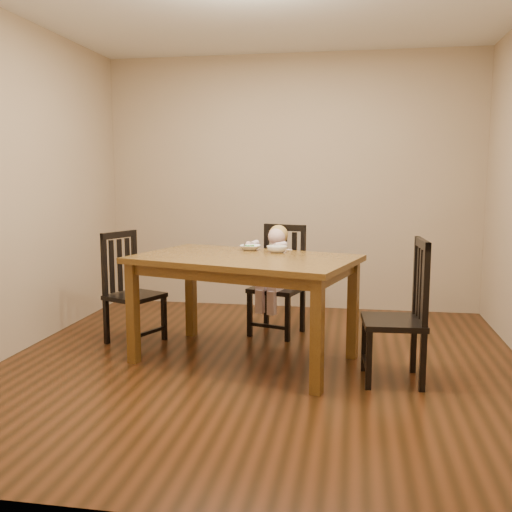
% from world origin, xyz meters
% --- Properties ---
extents(room, '(4.01, 4.01, 2.71)m').
position_xyz_m(room, '(0.00, 0.00, 1.35)').
color(room, '#45220E').
rests_on(room, ground).
extents(dining_table, '(1.85, 1.40, 0.82)m').
position_xyz_m(dining_table, '(-0.14, 0.09, 0.73)').
color(dining_table, '#462D10').
rests_on(dining_table, room).
extents(chair_child, '(0.53, 0.51, 0.99)m').
position_xyz_m(chair_child, '(0.02, 0.92, 0.47)').
color(chair_child, black).
rests_on(chair_child, room).
extents(chair_left, '(0.52, 0.53, 0.96)m').
position_xyz_m(chair_left, '(-1.21, 0.45, 0.46)').
color(chair_left, black).
rests_on(chair_left, room).
extents(chair_right, '(0.44, 0.46, 1.01)m').
position_xyz_m(chair_right, '(1.02, -0.17, 0.48)').
color(chair_right, black).
rests_on(chair_right, room).
extents(toddler, '(0.40, 0.45, 0.52)m').
position_xyz_m(toddler, '(0.01, 0.88, 0.61)').
color(toddler, silver).
rests_on(toddler, chair_child).
extents(bowl_peas, '(0.17, 0.17, 0.04)m').
position_xyz_m(bowl_peas, '(-0.16, 0.46, 0.84)').
color(bowl_peas, white).
rests_on(bowl_peas, dining_table).
extents(bowl_veg, '(0.17, 0.17, 0.05)m').
position_xyz_m(bowl_veg, '(0.08, 0.36, 0.85)').
color(bowl_veg, white).
rests_on(bowl_veg, dining_table).
extents(fork, '(0.02, 0.11, 0.04)m').
position_xyz_m(fork, '(-0.20, 0.46, 0.87)').
color(fork, silver).
rests_on(fork, bowl_peas).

